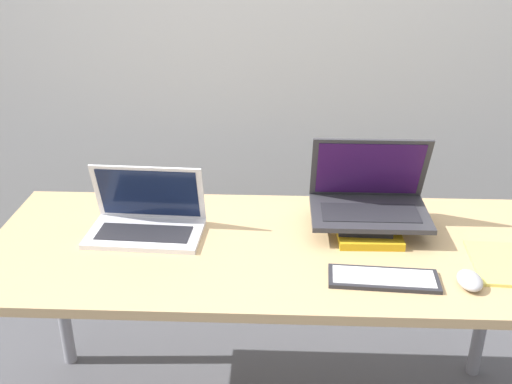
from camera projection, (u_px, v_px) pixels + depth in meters
wall_back at (275, 0)px, 2.50m from camera, size 8.00×0.05×2.70m
desk at (269, 265)px, 1.89m from camera, size 1.76×0.72×0.74m
laptop_left at (146, 220)px, 1.92m from camera, size 0.37×0.23×0.22m
book_stack at (365, 222)px, 1.94m from camera, size 0.20×0.27×0.06m
laptop_on_books at (369, 198)px, 1.92m from camera, size 0.37×0.25×0.25m
wireless_keyboard at (383, 278)px, 1.68m from camera, size 0.31×0.13×0.01m
mouse at (470, 280)px, 1.65m from camera, size 0.07×0.10×0.04m
notepad at (508, 264)px, 1.75m from camera, size 0.22×0.25×0.01m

